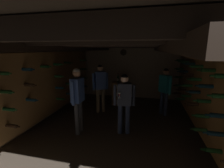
{
  "coord_description": "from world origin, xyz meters",
  "views": [
    {
      "loc": [
        0.8,
        -3.77,
        2.13
      ],
      "look_at": [
        -0.18,
        0.41,
        1.19
      ],
      "focal_mm": 25.4,
      "sensor_mm": 36.0,
      "label": 1
    }
  ],
  "objects_px": {
    "wine_crate_stack": "(119,93)",
    "person_host_center": "(124,99)",
    "person_guest_far_right": "(165,88)",
    "person_guest_mid_left": "(78,95)",
    "display_bottle": "(118,79)",
    "person_guest_far_left": "(100,84)"
  },
  "relations": [
    {
      "from": "display_bottle",
      "to": "person_guest_mid_left",
      "type": "bearing_deg",
      "value": -103.54
    },
    {
      "from": "person_guest_far_right",
      "to": "person_guest_far_left",
      "type": "relative_size",
      "value": 0.94
    },
    {
      "from": "display_bottle",
      "to": "person_guest_far_right",
      "type": "bearing_deg",
      "value": -20.75
    },
    {
      "from": "wine_crate_stack",
      "to": "person_guest_far_left",
      "type": "distance_m",
      "value": 1.16
    },
    {
      "from": "person_host_center",
      "to": "person_guest_far_left",
      "type": "height_order",
      "value": "person_guest_far_left"
    },
    {
      "from": "person_guest_far_right",
      "to": "person_guest_mid_left",
      "type": "bearing_deg",
      "value": -142.33
    },
    {
      "from": "person_guest_mid_left",
      "to": "wine_crate_stack",
      "type": "bearing_deg",
      "value": 75.75
    },
    {
      "from": "wine_crate_stack",
      "to": "person_host_center",
      "type": "xyz_separation_m",
      "value": [
        0.53,
        -2.14,
        0.47
      ]
    },
    {
      "from": "wine_crate_stack",
      "to": "person_host_center",
      "type": "distance_m",
      "value": 2.26
    },
    {
      "from": "person_host_center",
      "to": "person_guest_far_right",
      "type": "xyz_separation_m",
      "value": [
        1.09,
        1.49,
        0.0
      ]
    },
    {
      "from": "person_guest_far_right",
      "to": "person_guest_mid_left",
      "type": "relative_size",
      "value": 0.92
    },
    {
      "from": "display_bottle",
      "to": "person_host_center",
      "type": "bearing_deg",
      "value": -74.92
    },
    {
      "from": "person_guest_far_right",
      "to": "person_host_center",
      "type": "bearing_deg",
      "value": -126.12
    },
    {
      "from": "person_host_center",
      "to": "person_guest_mid_left",
      "type": "distance_m",
      "value": 1.16
    },
    {
      "from": "person_guest_mid_left",
      "to": "person_guest_far_left",
      "type": "height_order",
      "value": "person_guest_mid_left"
    },
    {
      "from": "person_guest_mid_left",
      "to": "person_guest_far_left",
      "type": "relative_size",
      "value": 1.02
    },
    {
      "from": "person_host_center",
      "to": "person_guest_far_right",
      "type": "relative_size",
      "value": 1.0
    },
    {
      "from": "person_guest_far_left",
      "to": "wine_crate_stack",
      "type": "bearing_deg",
      "value": 62.97
    },
    {
      "from": "person_host_center",
      "to": "person_guest_far_left",
      "type": "xyz_separation_m",
      "value": [
        -1.0,
        1.23,
        0.07
      ]
    },
    {
      "from": "wine_crate_stack",
      "to": "person_guest_mid_left",
      "type": "height_order",
      "value": "person_guest_mid_left"
    },
    {
      "from": "person_host_center",
      "to": "person_guest_far_left",
      "type": "distance_m",
      "value": 1.59
    },
    {
      "from": "wine_crate_stack",
      "to": "person_host_center",
      "type": "relative_size",
      "value": 0.58
    }
  ]
}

